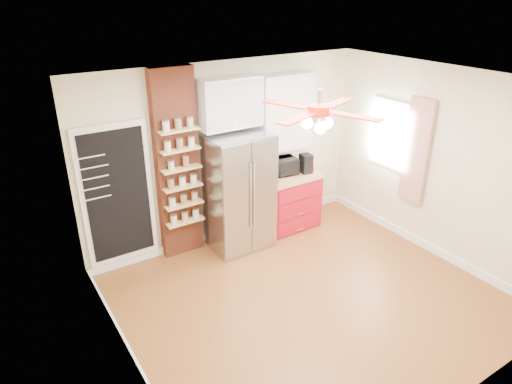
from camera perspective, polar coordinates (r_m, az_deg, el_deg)
floor at (r=5.99m, az=6.53°, el=-13.00°), size 4.50×4.50×0.00m
ceiling at (r=4.86m, az=8.07°, el=13.20°), size 4.50×4.50×0.00m
wall_back at (r=6.81m, az=-3.54°, el=4.86°), size 4.50×0.02×2.70m
wall_front at (r=4.18m, az=25.20°, el=-11.25°), size 4.50×0.02×2.70m
wall_left at (r=4.36m, az=-16.55°, el=-8.23°), size 0.02×4.00×2.70m
wall_right at (r=6.86m, az=21.92°, el=3.22°), size 0.02×4.00×2.70m
chalkboard at (r=6.28m, az=-16.92°, el=-0.40°), size 0.95×0.05×1.95m
brick_pillar at (r=6.40m, az=-9.83°, el=3.22°), size 0.60×0.16×2.70m
fridge at (r=6.67m, az=-2.24°, el=0.04°), size 0.90×0.70×1.75m
upper_glass_cabinet at (r=6.41m, az=-3.34°, el=11.09°), size 0.90×0.35×0.70m
red_cabinet at (r=7.37m, az=4.10°, el=-1.13°), size 0.94×0.64×0.90m
upper_shelf_unit at (r=7.01m, az=3.61°, el=9.93°), size 0.90×0.30×1.15m
window at (r=7.30m, az=16.45°, el=6.90°), size 0.04×0.75×1.05m
curtain at (r=6.96m, az=19.42°, el=4.80°), size 0.06×0.40×1.55m
ceiling_fan at (r=4.92m, az=7.88°, el=10.05°), size 1.40×1.40×0.44m
toaster_oven at (r=7.18m, az=3.22°, el=3.19°), size 0.51×0.38×0.26m
coffee_maker at (r=7.27m, az=6.24°, el=3.55°), size 0.19×0.21×0.30m
canister_left at (r=7.33m, az=6.87°, el=2.95°), size 0.13×0.13×0.12m
canister_right at (r=7.36m, az=6.69°, el=3.15°), size 0.13×0.13×0.15m
pantry_jar_oats at (r=6.21m, az=-10.57°, el=3.28°), size 0.10×0.10×0.12m
pantry_jar_beans at (r=6.26m, az=-8.77°, el=3.75°), size 0.11×0.11×0.14m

